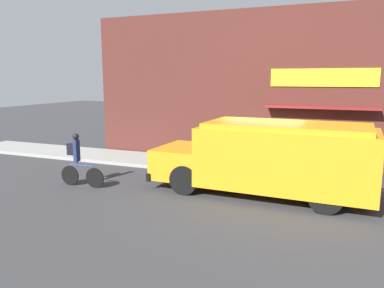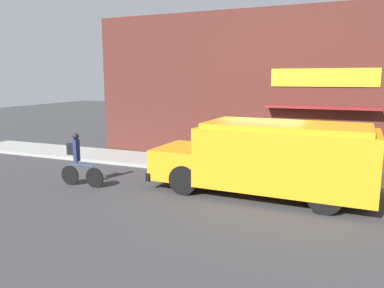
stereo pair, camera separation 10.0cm
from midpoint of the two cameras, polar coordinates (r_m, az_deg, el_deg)
ground_plane at (r=12.85m, az=10.85°, el=-5.42°), size 70.00×70.00×0.00m
sidewalk at (r=13.88m, az=11.79°, el=-4.02°), size 28.00×2.21×0.13m
storefront at (r=14.72m, az=13.24°, el=8.23°), size 15.67×0.74×5.99m
school_bus at (r=11.05m, az=12.05°, el=-1.98°), size 6.44×2.90×2.13m
cyclist at (r=12.29m, az=-16.75°, el=-2.44°), size 1.54×0.21×1.69m
trash_bin at (r=14.73m, az=-1.67°, el=-1.23°), size 0.50×0.50×0.77m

